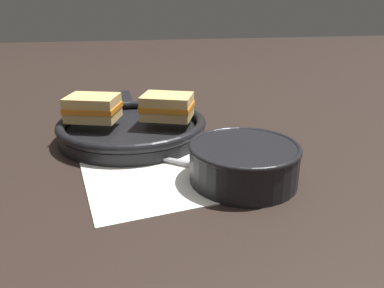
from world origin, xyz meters
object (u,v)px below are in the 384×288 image
skillet (133,128)px  sandwich_near_right (169,106)px  soup_bowl (244,160)px  spoon (199,166)px  sandwich_near_left (93,108)px

skillet → sandwich_near_right: sandwich_near_right is taller
soup_bowl → sandwich_near_right: sandwich_near_right is taller
spoon → sandwich_near_right: sandwich_near_right is taller
spoon → skillet: bearing=157.0°
soup_bowl → spoon: bearing=140.2°
soup_bowl → skillet: (-0.16, 0.22, -0.01)m
skillet → sandwich_near_left: bearing=175.0°
sandwich_near_left → soup_bowl: bearing=-44.0°
sandwich_near_left → sandwich_near_right: same height
sandwich_near_left → skillet: bearing=-5.0°
skillet → sandwich_near_right: 0.08m
spoon → sandwich_near_left: (-0.17, 0.17, 0.06)m
soup_bowl → skillet: 0.27m
soup_bowl → sandwich_near_left: (-0.23, 0.22, 0.03)m
spoon → skillet: (-0.10, 0.17, 0.01)m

